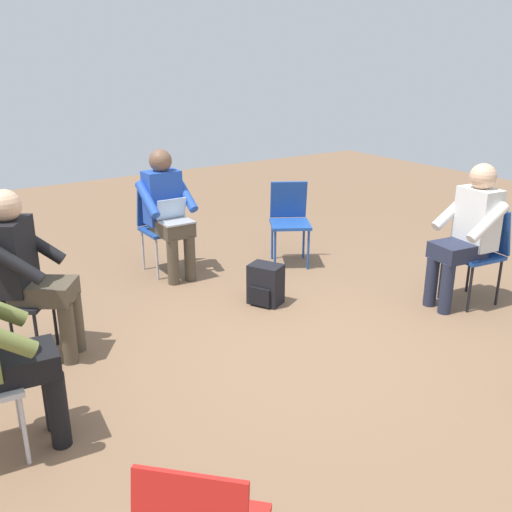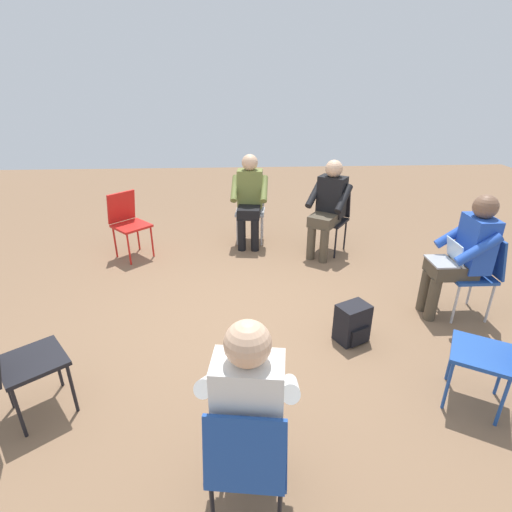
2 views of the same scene
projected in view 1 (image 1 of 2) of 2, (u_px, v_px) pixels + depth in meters
ground_plane at (300, 357)px, 4.15m from camera, size 14.00×14.00×0.00m
chair_west at (161, 223)px, 5.71m from camera, size 0.44×0.40×0.85m
chair_north at (480, 248)px, 4.97m from camera, size 0.45×0.48×0.85m
chair_southwest at (7, 293)px, 4.01m from camera, size 0.57×0.58×0.85m
chair_northwest at (290, 217)px, 5.92m from camera, size 0.57×0.56×0.85m
person_with_laptop at (167, 207)px, 5.52m from camera, size 0.52×0.49×1.24m
person_in_white at (468, 228)px, 4.83m from camera, size 0.54×0.55×1.24m
person_in_black at (27, 267)px, 3.95m from camera, size 0.63×0.63×1.24m
backpack_near_laptop_user at (266, 286)px, 5.01m from camera, size 0.34×0.31×0.36m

